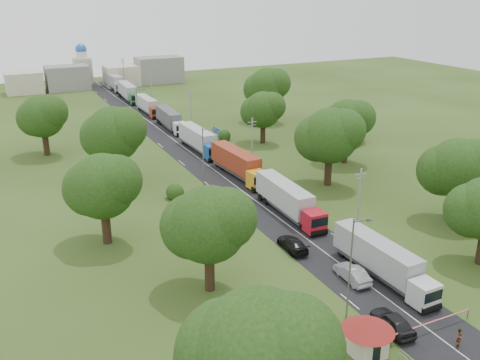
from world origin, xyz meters
TOP-DOWN VIEW (x-y plane):
  - ground at (0.00, 0.00)m, footprint 260.00×260.00m
  - road at (0.00, 20.00)m, footprint 8.00×200.00m
  - boom_barrier at (-1.36, -25.00)m, footprint 9.22×0.35m
  - guard_booth at (-7.20, -25.00)m, footprint 4.40×4.40m
  - info_sign at (5.20, 35.00)m, footprint 0.12×3.10m
  - pole_1 at (5.50, -7.00)m, footprint 1.60×0.24m
  - pole_2 at (5.50, 21.00)m, footprint 1.60×0.24m
  - pole_3 at (5.50, 49.00)m, footprint 1.60×0.24m
  - pole_4 at (5.50, 77.00)m, footprint 1.60×0.24m
  - pole_5 at (5.50, 105.00)m, footprint 1.60×0.24m
  - lamp_0 at (-5.35, -20.00)m, footprint 2.03×0.22m
  - lamp_1 at (-5.35, 15.00)m, footprint 2.03×0.22m
  - lamp_2 at (-5.35, 50.00)m, footprint 2.03×0.22m
  - tree_3 at (19.99, -7.84)m, footprint 8.80×8.80m
  - tree_4 at (12.99, 10.17)m, footprint 9.60×9.60m
  - tree_5 at (21.99, 18.16)m, footprint 8.80×8.80m
  - tree_6 at (14.99, 35.14)m, footprint 8.00×8.00m
  - tree_7 at (23.99, 50.17)m, footprint 9.60×9.60m
  - tree_9 at (-20.01, -29.83)m, footprint 9.60×9.60m
  - tree_10 at (-15.01, -9.84)m, footprint 8.80×8.80m
  - tree_11 at (-22.01, 5.16)m, footprint 8.80×8.80m
  - tree_12 at (-16.01, 25.17)m, footprint 9.60×9.60m
  - tree_13 at (-24.01, 45.16)m, footprint 8.80×8.80m
  - house_cream at (30.00, 30.00)m, footprint 10.08×10.08m
  - distant_town at (0.68, 110.00)m, footprint 52.00×8.00m
  - church at (-4.00, 118.00)m, footprint 5.00×5.00m
  - truck_0 at (2.06, -15.70)m, footprint 2.72×14.27m
  - truck_1 at (1.69, 2.92)m, footprint 2.92×14.94m
  - truck_2 at (2.23, 19.39)m, footprint 3.35×15.24m
  - truck_3 at (1.78, 35.33)m, footprint 2.85×14.80m
  - truck_4 at (2.29, 53.38)m, footprint 2.94×14.31m
  - truck_5 at (2.21, 69.61)m, footprint 2.49×13.50m
  - truck_6 at (2.03, 87.07)m, footprint 3.09×15.32m
  - truck_7 at (2.33, 104.56)m, footprint 3.26×15.65m
  - car_lane_front at (-2.95, -23.34)m, footprint 2.37×5.05m
  - car_lane_mid at (-1.00, -14.82)m, footprint 1.93×4.92m
  - car_lane_rear at (-3.00, -6.18)m, footprint 2.37×5.22m
  - car_verge_near at (5.50, 10.39)m, footprint 3.22×5.89m
  - car_verge_far at (6.77, 26.51)m, footprint 2.62×4.74m
  - pedestrian_near at (0.55, -27.62)m, footprint 0.74×0.67m
  - pedestrian_booth at (-6.50, -24.28)m, footprint 0.91×1.04m

SIDE VIEW (x-z plane):
  - ground at x=0.00m, z-range 0.00..0.00m
  - road at x=0.00m, z-range -0.02..0.02m
  - car_lane_rear at x=-3.00m, z-range 0.00..1.48m
  - car_verge_far at x=6.77m, z-range 0.00..1.53m
  - car_verge_near at x=5.50m, z-range 0.00..1.56m
  - car_lane_mid at x=-1.00m, z-range 0.00..1.60m
  - car_lane_front at x=-2.95m, z-range 0.00..1.67m
  - pedestrian_near at x=0.55m, z-range 0.00..1.69m
  - boom_barrier at x=-1.36m, z-range 0.30..1.48m
  - pedestrian_booth at x=-6.50m, z-range 0.00..1.82m
  - truck_5 at x=2.21m, z-range 0.11..3.85m
  - truck_0 at x=2.06m, z-range 0.12..4.07m
  - truck_4 at x=2.29m, z-range 0.12..4.08m
  - guard_booth at x=-7.20m, z-range 0.44..3.89m
  - truck_3 at x=1.78m, z-range 0.12..4.22m
  - truck_1 at x=1.69m, z-range 0.13..4.26m
  - truck_2 at x=2.23m, z-range 0.13..4.34m
  - truck_6 at x=2.03m, z-range 0.13..4.37m
  - truck_7 at x=2.33m, z-range 0.13..4.46m
  - info_sign at x=5.20m, z-range 0.95..5.05m
  - distant_town at x=0.68m, z-range -0.51..7.49m
  - house_cream at x=30.00m, z-range 0.74..6.54m
  - pole_1 at x=5.50m, z-range 0.18..9.18m
  - pole_2 at x=5.50m, z-range 0.18..9.18m
  - pole_3 at x=5.50m, z-range 0.18..9.18m
  - pole_4 at x=5.50m, z-range 0.18..9.18m
  - pole_5 at x=5.50m, z-range 0.18..9.18m
  - church at x=-4.00m, z-range -0.76..11.54m
  - lamp_0 at x=-5.35m, z-range 0.55..10.55m
  - lamp_1 at x=-5.35m, z-range 0.55..10.55m
  - lamp_2 at x=-5.35m, z-range 0.55..10.55m
  - tree_6 at x=14.99m, z-range 1.55..11.65m
  - tree_3 at x=19.99m, z-range 1.69..12.76m
  - tree_5 at x=21.99m, z-range 1.69..12.76m
  - tree_10 at x=-15.01m, z-range 1.69..12.76m
  - tree_11 at x=-22.01m, z-range 1.69..12.76m
  - tree_13 at x=-24.01m, z-range 1.69..12.76m
  - tree_4 at x=12.99m, z-range 1.83..13.88m
  - tree_7 at x=23.99m, z-range 1.83..13.88m
  - tree_9 at x=-20.01m, z-range 1.83..13.88m
  - tree_12 at x=-16.01m, z-range 1.83..13.88m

